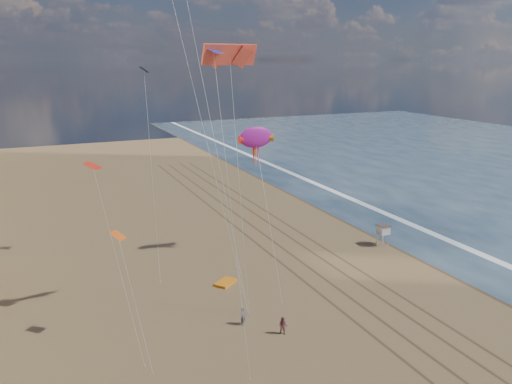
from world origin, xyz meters
The scene contains 9 objects.
wet_sand centered at (19.00, 40.00, 0.00)m, with size 260.00×260.00×0.00m, color #42301E.
foam centered at (23.20, 40.00, 0.00)m, with size 260.00×260.00×0.00m, color white.
tracks centered at (2.55, 30.00, 0.01)m, with size 7.68×120.00×0.01m.
lifeguard_stand centered at (13.76, 26.63, 2.19)m, with size 1.58×1.58×2.85m.
grounded_kite centered at (-9.40, 24.15, 0.14)m, with size 2.47×1.57×0.28m, color orange.
show_kite centered at (-2.63, 31.10, 14.78)m, with size 4.40×7.30×19.66m.
kite_flyer_a centered at (-10.97, 15.28, 0.86)m, with size 0.63×0.41×1.72m, color #515668.
kite_flyer_b centered at (-8.41, 12.22, 0.84)m, with size 0.82×0.64×1.69m, color brown.
small_kites centered at (-17.89, 21.66, 18.12)m, with size 11.50×19.65×15.48m.
Camera 1 is at (-26.88, -23.20, 23.82)m, focal length 35.00 mm.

